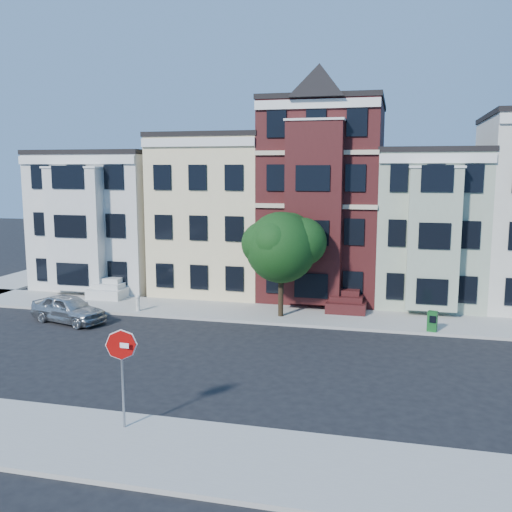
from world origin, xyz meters
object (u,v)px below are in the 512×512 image
(parked_car, at_px, (69,309))
(street_tree, at_px, (281,252))
(stop_sign, at_px, (122,373))
(fire_hydrant, at_px, (138,305))
(newspaper_box, at_px, (432,321))

(parked_car, bearing_deg, street_tree, -56.39)
(stop_sign, bearing_deg, street_tree, 85.53)
(street_tree, relative_size, fire_hydrant, 9.68)
(parked_car, height_order, stop_sign, stop_sign)
(fire_hydrant, bearing_deg, street_tree, 5.95)
(parked_car, xyz_separation_m, fire_hydrant, (2.76, 2.60, -0.23))
(newspaper_box, bearing_deg, street_tree, -174.77)
(fire_hydrant, bearing_deg, parked_car, -136.75)
(street_tree, relative_size, newspaper_box, 7.00)
(fire_hydrant, xyz_separation_m, stop_sign, (6.01, -13.63, 1.40))
(newspaper_box, bearing_deg, stop_sign, -113.29)
(newspaper_box, relative_size, stop_sign, 0.28)
(fire_hydrant, relative_size, stop_sign, 0.21)
(parked_car, bearing_deg, newspaper_box, -66.90)
(street_tree, xyz_separation_m, fire_hydrant, (-8.05, -0.84, -3.15))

